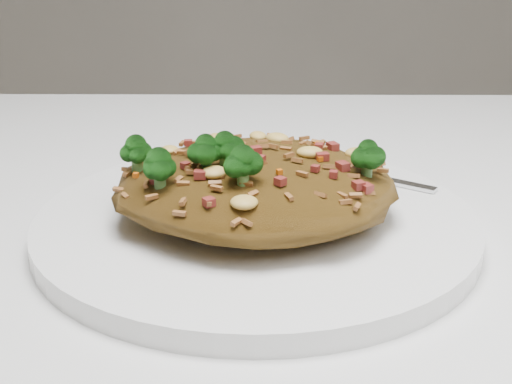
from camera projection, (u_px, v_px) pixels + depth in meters
dining_table at (406, 366)px, 0.48m from camera, size 1.20×0.80×0.75m
plate at (256, 223)px, 0.47m from camera, size 0.29×0.29×0.01m
fried_rice at (255, 175)px, 0.45m from camera, size 0.18×0.16×0.06m
fork at (342, 171)px, 0.53m from camera, size 0.14×0.10×0.00m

